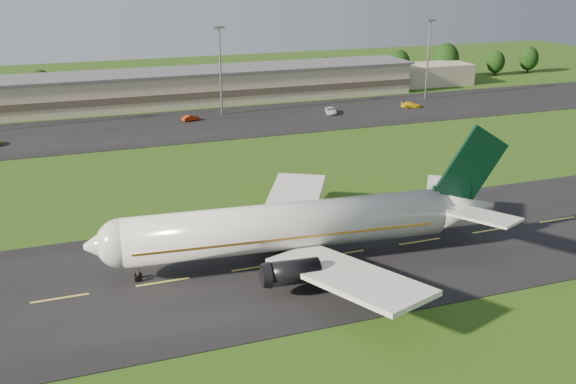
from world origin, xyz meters
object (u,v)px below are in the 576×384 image
object	(u,v)px
airliner	(295,226)
service_vehicle_d	(411,105)
terminal	(211,86)
light_mast_east	(429,50)
service_vehicle_b	(191,118)
service_vehicle_c	(331,111)
light_mast_centre	(220,60)

from	to	relation	value
airliner	service_vehicle_d	xyz separation A→B (m)	(56.97, 71.50, -3.86)
terminal	light_mast_east	bearing A→B (deg)	-16.80
terminal	service_vehicle_d	bearing A→B (deg)	-29.17
terminal	light_mast_east	xyz separation A→B (m)	(53.60, -16.18, 8.75)
service_vehicle_b	service_vehicle_d	bearing A→B (deg)	-112.99
terminal	airliner	bearing A→B (deg)	-97.47
light_mast_east	service_vehicle_c	bearing A→B (deg)	-165.04
light_mast_east	service_vehicle_b	world-z (taller)	light_mast_east
terminal	service_vehicle_d	xyz separation A→B (m)	(44.35, -24.76, -3.19)
service_vehicle_c	service_vehicle_d	distance (m)	21.28
light_mast_east	service_vehicle_b	distance (m)	64.58
service_vehicle_d	service_vehicle_b	bearing A→B (deg)	99.82
airliner	light_mast_centre	xyz separation A→B (m)	(11.21, 80.07, 8.08)
service_vehicle_b	service_vehicle_d	distance (m)	54.25
light_mast_centre	service_vehicle_b	size ratio (longest dim) A/B	5.16
terminal	service_vehicle_b	size ratio (longest dim) A/B	36.76
light_mast_centre	light_mast_east	bearing A→B (deg)	0.00
service_vehicle_c	service_vehicle_d	xyz separation A→B (m)	(21.27, -0.43, -0.03)
light_mast_east	light_mast_centre	bearing A→B (deg)	180.00
airliner	terminal	distance (m)	97.08
light_mast_centre	light_mast_east	world-z (taller)	same
terminal	service_vehicle_c	bearing A→B (deg)	-46.51
light_mast_centre	service_vehicle_d	size ratio (longest dim) A/B	4.24
airliner	service_vehicle_b	world-z (taller)	airliner
light_mast_east	terminal	bearing A→B (deg)	163.20
service_vehicle_b	airliner	bearing A→B (deg)	159.49
light_mast_centre	service_vehicle_d	distance (m)	48.06
light_mast_east	service_vehicle_b	bearing A→B (deg)	-176.23
service_vehicle_b	service_vehicle_d	size ratio (longest dim) A/B	0.82
terminal	light_mast_centre	world-z (taller)	light_mast_centre
light_mast_centre	terminal	bearing A→B (deg)	85.05
airliner	service_vehicle_d	bearing A→B (deg)	56.38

